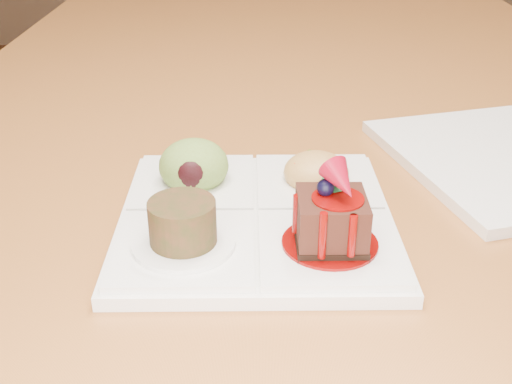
{
  "coord_description": "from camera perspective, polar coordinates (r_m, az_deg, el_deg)",
  "views": [
    {
      "loc": [
        -0.06,
        -0.93,
        1.05
      ],
      "look_at": [
        -0.06,
        -0.44,
        0.79
      ],
      "focal_mm": 45.0,
      "sensor_mm": 36.0,
      "label": 1
    }
  ],
  "objects": [
    {
      "name": "sampler_plate",
      "position": [
        0.57,
        -0.19,
        -1.25
      ],
      "size": [
        0.25,
        0.25,
        0.1
      ],
      "rotation": [
        0.0,
        0.0,
        0.02
      ],
      "color": "white",
      "rests_on": "dining_table"
    },
    {
      "name": "dining_table",
      "position": [
        1.0,
        3.57,
        6.52
      ],
      "size": [
        1.0,
        1.8,
        0.75
      ],
      "color": "#A05D29",
      "rests_on": "ground"
    }
  ]
}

